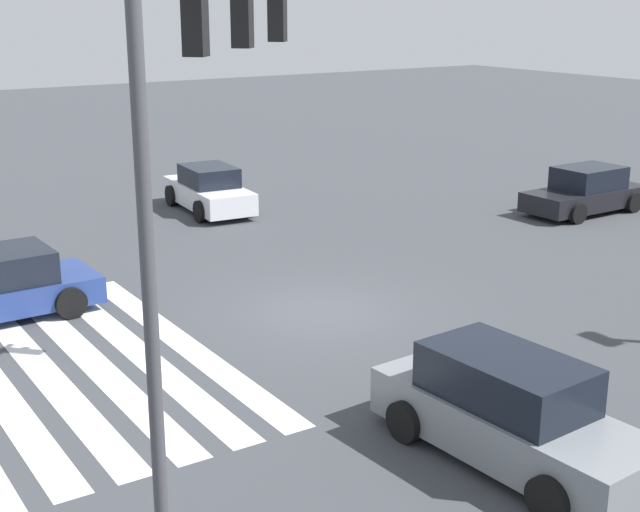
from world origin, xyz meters
TOP-DOWN VIEW (x-y plane):
  - ground_plane at (0.00, 0.00)m, footprint 112.26×112.26m
  - crosswalk_markings at (0.00, -5.82)m, footprint 9.44×5.35m
  - traffic_signal_mast at (5.27, -5.27)m, footprint 4.63×4.63m
  - car_0 at (-3.36, 12.70)m, footprint 2.08×4.50m
  - car_1 at (7.26, -1.29)m, footprint 4.77×2.14m
  - car_2 at (-10.37, 2.32)m, footprint 4.47×2.17m

SIDE VIEW (x-z plane):
  - ground_plane at x=0.00m, z-range 0.00..0.00m
  - crosswalk_markings at x=0.00m, z-range 0.00..0.01m
  - car_0 at x=-3.36m, z-range -0.06..1.47m
  - car_2 at x=-10.37m, z-range -0.06..1.47m
  - car_1 at x=7.26m, z-range -0.05..1.65m
  - traffic_signal_mast at x=5.27m, z-range 1.72..9.01m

